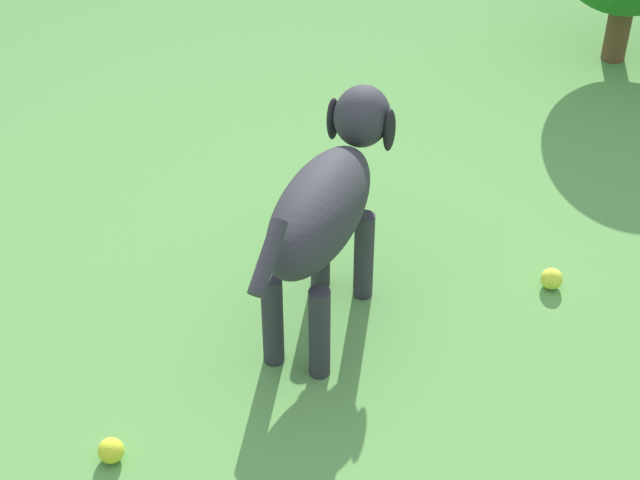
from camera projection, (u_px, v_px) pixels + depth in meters
name	position (u px, v px, depth m)	size (l,w,h in m)	color
ground	(333.00, 302.00, 2.99)	(14.00, 14.00, 0.00)	#548C42
dog	(327.00, 203.00, 2.70)	(0.86, 0.40, 0.61)	#2D2D33
tennis_ball_0	(551.00, 279.00, 3.03)	(0.07, 0.07, 0.07)	#CDDB39
tennis_ball_2	(111.00, 450.00, 2.50)	(0.07, 0.07, 0.07)	#CCD62C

